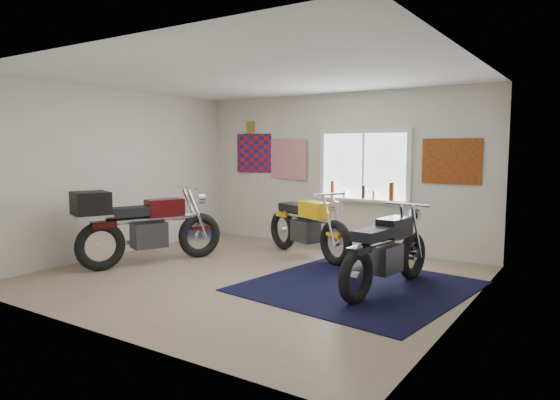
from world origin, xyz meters
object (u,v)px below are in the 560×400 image
Objects in this scene: navy_rug at (358,286)px; maroon_tourer at (140,226)px; black_chrome_bike at (386,254)px; yellow_triumph at (307,228)px.

navy_rug is 3.35m from maroon_tourer.
black_chrome_bike is at bearing 6.53° from navy_rug.
yellow_triumph is (-1.44, 1.17, 0.47)m from navy_rug.
navy_rug is at bearing -15.26° from yellow_triumph.
maroon_tourer is (-3.57, -0.76, 0.14)m from black_chrome_bike.
navy_rug is 0.57m from black_chrome_bike.
black_chrome_bike is 3.65m from maroon_tourer.
navy_rug is 1.29× the size of yellow_triumph.
navy_rug is 1.92m from yellow_triumph.
yellow_triumph is 0.98× the size of black_chrome_bike.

